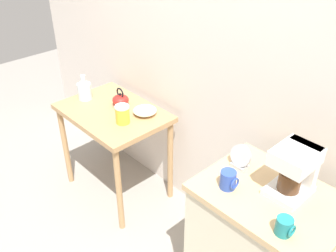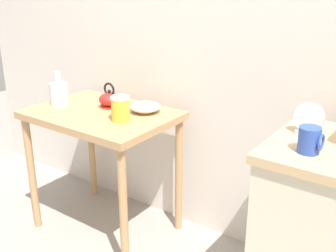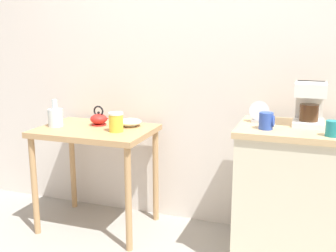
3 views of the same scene
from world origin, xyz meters
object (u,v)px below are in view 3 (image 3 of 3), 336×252
table_clock (259,113)px  mug_blue (266,121)px  bowl_stoneware (130,122)px  canister_enamel (116,122)px  mug_dark_teal (333,129)px  glass_carafe_vase (55,117)px  coffee_maker (310,102)px  teakettle (99,119)px

table_clock → mug_blue: bearing=-70.2°
bowl_stoneware → canister_enamel: bearing=-95.3°
canister_enamel → mug_blue: mug_blue is taller
mug_blue → mug_dark_teal: size_ratio=1.15×
canister_enamel → table_clock: bearing=4.3°
glass_carafe_vase → mug_dark_teal: 1.88m
glass_carafe_vase → table_clock: table_clock is taller
bowl_stoneware → canister_enamel: (-0.02, -0.19, 0.04)m
glass_carafe_vase → table_clock: 1.45m
bowl_stoneware → canister_enamel: 0.19m
canister_enamel → coffee_maker: bearing=4.8°
teakettle → table_clock: 1.18m
teakettle → mug_blue: 1.26m
coffee_maker → bowl_stoneware: bearing=176.1°
coffee_maker → mug_blue: (-0.23, -0.21, -0.09)m
bowl_stoneware → mug_dark_teal: size_ratio=2.04×
bowl_stoneware → mug_dark_teal: 1.41m
canister_enamel → coffee_maker: 1.27m
coffee_maker → table_clock: bearing=-173.7°
bowl_stoneware → coffee_maker: coffee_maker is taller
teakettle → glass_carafe_vase: bearing=-153.7°
bowl_stoneware → glass_carafe_vase: 0.54m
bowl_stoneware → teakettle: teakettle is taller
teakettle → canister_enamel: bearing=-33.8°
canister_enamel → mug_dark_teal: bearing=-6.8°
coffee_maker → mug_blue: coffee_maker is taller
coffee_maker → mug_dark_teal: size_ratio=3.04×
canister_enamel → table_clock: table_clock is taller
coffee_maker → mug_dark_teal: (0.13, -0.27, -0.10)m
glass_carafe_vase → coffee_maker: 1.75m
coffee_maker → mug_dark_teal: coffee_maker is taller
coffee_maker → mug_dark_teal: bearing=-64.5°
teakettle → table_clock: (1.17, -0.07, 0.13)m
mug_blue → teakettle: bearing=168.6°
glass_carafe_vase → canister_enamel: size_ratio=1.48×
coffee_maker → mug_blue: size_ratio=2.64×
coffee_maker → mug_dark_teal: 0.31m
glass_carafe_vase → coffee_maker: coffee_maker is taller
glass_carafe_vase → mug_dark_teal: size_ratio=2.33×
canister_enamel → teakettle: bearing=146.2°
canister_enamel → coffee_maker: size_ratio=0.52×
mug_dark_teal → bowl_stoneware: bearing=165.5°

